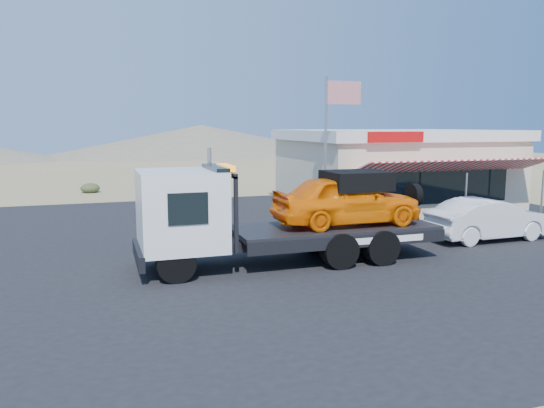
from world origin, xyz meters
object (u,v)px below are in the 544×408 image
at_px(flagpole, 331,135).
at_px(white_sedan, 488,219).
at_px(tow_truck, 283,211).
at_px(jerky_store, 393,168).

bearing_deg(flagpole, white_sedan, -39.06).
relative_size(tow_truck, jerky_store, 0.87).
height_order(white_sedan, flagpole, flagpole).
bearing_deg(tow_truck, flagpole, 51.35).
bearing_deg(flagpole, jerky_store, 38.79).
bearing_deg(jerky_store, tow_truck, -135.62).
xyz_separation_m(white_sedan, jerky_store, (0.97, 8.20, 1.21)).
relative_size(white_sedan, flagpole, 0.77).
bearing_deg(white_sedan, jerky_store, -8.29).
xyz_separation_m(tow_truck, white_sedan, (8.18, 0.75, -0.85)).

